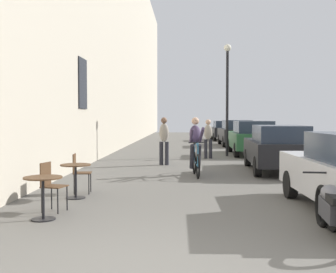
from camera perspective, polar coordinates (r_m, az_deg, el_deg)
The scene contains 14 objects.
building_facade_left at distance 19.57m, azimuth -9.16°, elevation 16.75°, with size 0.54×68.00×13.03m.
cafe_table_near at distance 7.50m, azimuth -16.24°, elevation -6.66°, with size 0.64×0.64×0.72m.
cafe_chair_near_toward_street at distance 8.12m, azimuth -15.29°, elevation -5.97°, with size 0.46×0.46×0.89m.
cafe_table_mid at distance 9.30m, azimuth -12.15°, elevation -4.84°, with size 0.64×0.64×0.72m.
cafe_chair_mid_toward_street at distance 9.89m, azimuth -11.71°, elevation -4.42°, with size 0.41×0.41×0.89m.
cyclist_on_bicycle at distance 12.66m, azimuth 3.69°, elevation -1.52°, with size 0.52×1.76×1.74m.
pedestrian_near at distance 15.35m, azimuth -0.53°, elevation -0.22°, with size 0.37×0.28×1.71m.
pedestrian_mid at distance 17.90m, azimuth 5.34°, elevation -0.00°, with size 0.36×0.27×1.62m.
street_lamp at distance 19.10m, azimuth 7.87°, elevation 6.74°, with size 0.32×0.32×4.90m.
parked_car_second at distance 13.91m, azimuth 14.33°, elevation -1.44°, with size 1.87×4.17×1.46m.
parked_car_third at distance 19.88m, azimuth 11.02°, elevation -0.10°, with size 1.87×4.36×1.55m.
parked_car_fourth at distance 26.13m, azimuth 8.98°, elevation 0.54°, with size 1.89×4.36×1.54m.
parked_car_fifth at distance 32.14m, azimuth 7.38°, elevation 0.83°, with size 1.80×4.11×1.45m.
parked_motorcycle at distance 6.57m, azimuth 21.02°, elevation -9.07°, with size 0.62×2.14×0.92m.
Camera 1 is at (0.31, -4.59, 1.71)m, focal length 45.98 mm.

